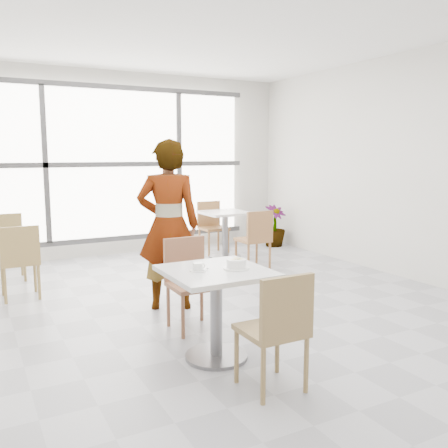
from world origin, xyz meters
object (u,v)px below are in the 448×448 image
main_table (216,297)px  person (168,225)px  oatmeal_bowl (236,264)px  bg_table_right (225,228)px  bg_chair_right_near (256,236)px  chair_near (278,325)px  plant_right (274,226)px  bg_chair_left_near (20,257)px  coffee_cup (198,267)px  bg_chair_right_far (211,224)px  chair_far (189,277)px  bg_chair_left_far (7,242)px

main_table → person: size_ratio=0.44×
oatmeal_bowl → bg_table_right: bearing=63.1°
oatmeal_bowl → bg_chair_right_near: (1.74, 2.49, -0.29)m
chair_near → plant_right: chair_near is taller
bg_chair_left_near → bg_chair_right_near: 3.14m
coffee_cup → plant_right: coffee_cup is taller
chair_near → plant_right: bearing=-123.7°
coffee_cup → person: person is taller
bg_chair_right_far → plant_right: size_ratio=1.17×
person → plant_right: (2.99, 2.41, -0.54)m
main_table → chair_near: 0.73m
bg_chair_left_near → bg_chair_right_near: same height
main_table → bg_table_right: 3.90m
chair_far → plant_right: chair_far is taller
person → bg_table_right: person is taller
chair_near → plant_right: (3.03, 4.54, -0.13)m
coffee_cup → bg_chair_left_far: bearing=108.0°
person → bg_chair_right_near: 2.06m
bg_chair_left_far → plant_right: 4.46m
main_table → bg_chair_left_far: (-1.31, 3.59, -0.02)m
oatmeal_bowl → chair_far: bearing=93.6°
bg_chair_right_near → plant_right: size_ratio=1.17×
chair_near → bg_chair_left_near: bearing=-67.0°
bg_table_right → main_table: bearing=-119.3°
bg_chair_left_near → coffee_cup: bearing=114.0°
chair_near → main_table: bearing=-81.1°
chair_far → bg_table_right: 3.19m
chair_near → bg_table_right: (1.79, 4.12, -0.01)m
person → bg_chair_left_near: (-1.40, 1.08, -0.41)m
bg_chair_left_near → bg_chair_right_near: bearing=178.9°
bg_chair_right_near → oatmeal_bowl: bearing=55.1°
oatmeal_bowl → bg_chair_left_near: size_ratio=0.24×
coffee_cup → person: size_ratio=0.09×
oatmeal_bowl → plant_right: (2.99, 3.88, -0.42)m
chair_near → bg_chair_left_far: bearing=-71.8°
main_table → bg_chair_right_far: 4.27m
oatmeal_bowl → person: person is taller
bg_chair_left_far → oatmeal_bowl: bearing=-68.2°
bg_chair_left_near → bg_chair_left_far: size_ratio=1.00×
chair_near → chair_far: size_ratio=1.00×
plant_right → main_table: bearing=-129.5°
bg_chair_left_far → chair_near: bearing=-71.8°
plant_right → coffee_cup: bearing=-130.9°
chair_far → bg_chair_left_near: size_ratio=1.00×
plant_right → person: bearing=-141.2°
main_table → chair_near: size_ratio=0.92×
person → oatmeal_bowl: bearing=112.4°
coffee_cup → bg_chair_left_far: (-1.16, 3.57, -0.28)m
oatmeal_bowl → bg_chair_left_near: bg_chair_left_near is taller
chair_near → bg_chair_right_near: bearing=-119.4°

